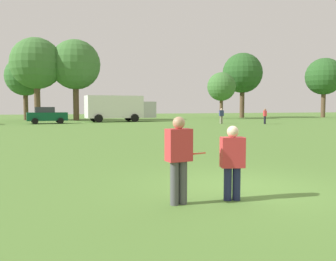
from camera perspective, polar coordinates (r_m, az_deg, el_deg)
ground_plane at (r=8.57m, az=11.52°, el=-9.03°), size 160.56×160.56×0.00m
player_thrower at (r=6.85m, az=1.74°, el=-4.01°), size 0.51×0.33×1.71m
player_defender at (r=7.29m, az=10.32°, el=-4.55°), size 0.52×0.37×1.52m
frisbee at (r=7.01m, az=5.00°, el=-3.69°), size 0.27×0.27×0.07m
traffic_cone at (r=13.99m, az=0.54°, el=-2.96°), size 0.32×0.32×0.48m
parked_car_mid_right at (r=40.94m, az=-18.96°, el=2.34°), size 4.32×2.46×1.82m
box_truck at (r=44.05m, az=-7.87°, el=3.70°), size 8.66×3.42×3.18m
bystander_sideline_watcher at (r=39.32m, az=15.33°, el=2.38°), size 0.37×0.51×1.66m
bystander_far_jogger at (r=39.07m, az=8.59°, el=2.48°), size 0.47×0.29×1.67m
tree_west_maple at (r=52.54m, az=-22.02°, el=8.07°), size 5.33×5.33×8.66m
tree_center_elm at (r=49.47m, az=-20.43°, el=10.03°), size 6.60×6.60×10.72m
tree_east_birch at (r=49.52m, az=-14.68°, el=10.17°), size 6.62×6.62×10.75m
tree_east_oak at (r=54.97m, az=8.60°, el=6.97°), size 4.35×4.35×7.07m
tree_far_east_pine at (r=60.72m, az=11.89°, el=9.00°), size 6.59×6.59×10.70m
tree_far_west_pine at (r=65.76m, az=23.81°, el=7.94°), size 6.15×6.15×10.00m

